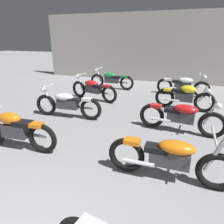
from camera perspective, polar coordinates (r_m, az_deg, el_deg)
back_wall at (r=11.82m, az=12.32°, el=16.85°), size 13.24×0.24×3.60m
motorcycle_left_row_1 at (r=4.98m, az=-25.10°, el=-4.41°), size 1.97×0.50×0.88m
motorcycle_left_row_2 at (r=6.44m, az=-12.23°, el=2.34°), size 2.17×0.68×0.97m
motorcycle_left_row_3 at (r=8.16m, az=-5.22°, el=6.41°), size 2.14×0.78×0.97m
motorcycle_left_row_4 at (r=9.96m, az=-0.18°, el=8.96°), size 2.17×0.68×0.97m
motorcycle_right_row_1 at (r=3.69m, az=15.74°, el=-11.89°), size 2.17×0.68×0.97m
motorcycle_right_row_2 at (r=5.57m, az=18.52°, el=-1.07°), size 2.17×0.68×0.97m
motorcycle_right_row_3 at (r=7.43m, az=19.30°, el=4.05°), size 1.97×0.48×0.88m
motorcycle_right_row_4 at (r=9.27m, az=18.94°, el=7.05°), size 2.17×0.68×0.97m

